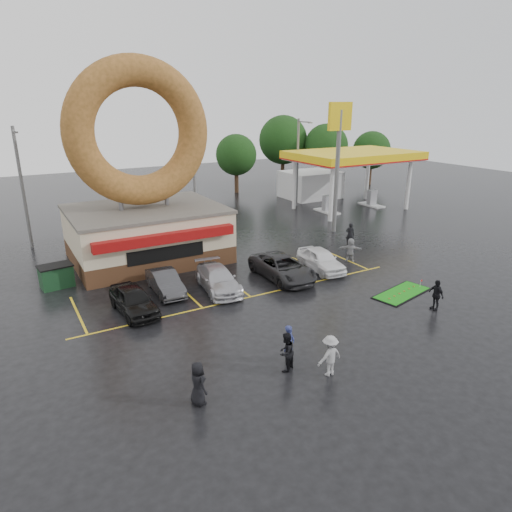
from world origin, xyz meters
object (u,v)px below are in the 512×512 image
streetlight_mid (194,170)px  streetlight_right (298,161)px  car_grey (282,267)px  putting_green (402,293)px  car_dgrey (165,282)px  gas_station (334,170)px  person_cameraman (436,295)px  donut_shop (144,196)px  person_blue (289,344)px  shell_sign (339,144)px  car_white (321,260)px  car_black (134,300)px  streetlight_left (22,185)px  dumpster (56,277)px  car_silver (218,279)px

streetlight_mid → streetlight_right: (12.00, 1.00, 0.00)m
car_grey → putting_green: size_ratio=1.26×
streetlight_right → car_dgrey: bearing=-142.2°
gas_station → streetlight_right: streetlight_right is taller
person_cameraman → putting_green: person_cameraman is taller
donut_shop → car_grey: size_ratio=2.57×
car_grey → person_blue: 9.74m
shell_sign → putting_green: shell_sign is taller
car_dgrey → person_cameraman: bearing=-36.4°
car_grey → car_white: size_ratio=1.24×
car_black → putting_green: car_black is taller
donut_shop → person_blue: (1.10, -16.34, -3.62)m
car_black → person_cameraman: bearing=-32.5°
streetlight_left → car_grey: size_ratio=1.72×
car_white → dumpster: bearing=166.2°
shell_sign → car_grey: size_ratio=2.02×
car_dgrey → car_white: size_ratio=0.93×
shell_sign → dumpster: (-22.40, -1.46, -6.73)m
streetlight_mid → car_white: size_ratio=2.12×
car_dgrey → car_grey: size_ratio=0.75×
car_black → dumpster: car_black is taller
person_blue → dumpster: person_blue is taller
streetlight_left → car_silver: 17.58m
car_black → streetlight_left: bearing=99.5°
gas_station → car_silver: (-21.17, -15.66, -3.03)m
car_silver → person_cameraman: (8.95, -8.24, 0.17)m
streetlight_mid → car_silver: bearing=-108.3°
car_grey → dumpster: 13.73m
streetlight_right → shell_sign: bearing=-106.8°
car_black → car_dgrey: car_black is taller
person_cameraman → car_white: bearing=-161.6°
shell_sign → car_silver: bearing=-154.6°
streetlight_left → dumpster: 10.27m
car_dgrey → car_silver: size_ratio=0.85×
car_white → dumpster: 16.56m
car_white → car_dgrey: bearing=177.8°
car_silver → person_cameraman: bearing=-35.1°
putting_green → person_cameraman: bearing=-92.4°
gas_station → car_white: size_ratio=3.22×
streetlight_right → car_dgrey: 25.67m
car_dgrey → person_blue: 10.00m
streetlight_mid → car_white: (2.19, -15.96, -4.06)m
streetlight_left → streetlight_right: bearing=4.4°
streetlight_right → car_dgrey: streetlight_right is taller
gas_station → shell_sign: shell_sign is taller
donut_shop → car_black: donut_shop is taller
gas_station → car_grey: (-16.85, -15.99, -2.97)m
gas_station → dumpster: 31.33m
gas_station → car_black: (-26.35, -16.23, -2.99)m
car_grey → car_black: bearing=-178.7°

